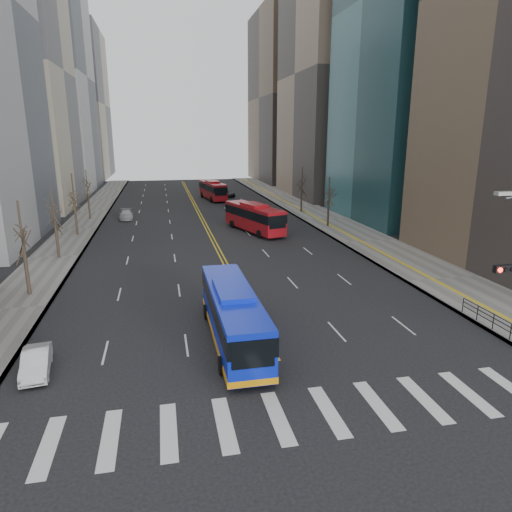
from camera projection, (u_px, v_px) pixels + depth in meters
ground at (304, 414)px, 20.27m from camera, size 220.00×220.00×0.00m
sidewalk_right at (325, 219)px, 66.25m from camera, size 7.00×130.00×0.15m
sidewalk_left at (79, 229)px, 59.56m from camera, size 5.00×130.00×0.15m
crosswalk at (304, 414)px, 20.26m from camera, size 26.70×4.00×0.01m
centerline at (199, 213)px, 72.28m from camera, size 0.55×100.00×0.01m
office_towers at (188, 63)px, 78.89m from camera, size 83.00×134.00×58.00m
pedestrian_railing at (494, 319)px, 28.54m from camera, size 0.06×6.06×1.02m
street_trees at (148, 201)px, 50.27m from camera, size 35.20×47.20×7.60m
blue_bus at (233, 313)px, 26.94m from camera, size 2.78×11.75×3.43m
red_bus_near at (254, 216)px, 57.66m from camera, size 5.92×11.70×3.62m
red_bus_far at (213, 189)px, 86.36m from camera, size 4.21×11.48×3.56m
car_white at (36, 362)px, 23.61m from camera, size 1.80×3.89×1.24m
car_dark_mid at (232, 206)px, 74.80m from camera, size 1.64×3.84×1.29m
car_silver at (126, 215)px, 66.53m from camera, size 2.09×4.64×1.32m
car_dark_far at (226, 193)px, 90.45m from camera, size 3.68×5.14×1.30m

